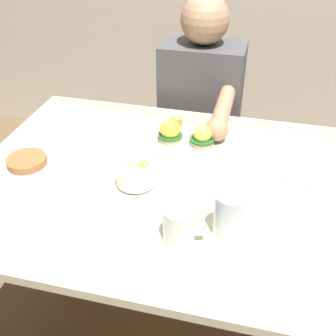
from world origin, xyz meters
TOP-DOWN VIEW (x-y plane):
  - ground_plane at (0.00, 0.00)m, footprint 6.00×6.00m
  - dining_table at (0.00, 0.00)m, footprint 1.20×0.90m
  - eggs_benedict_plate at (0.02, 0.21)m, footprint 0.27×0.27m
  - fruit_bowl at (-0.08, -0.05)m, footprint 0.12×0.12m
  - coffee_mug at (0.10, -0.24)m, footprint 0.11×0.08m
  - fork at (0.37, 0.09)m, footprint 0.13×0.11m
  - water_glass_near at (0.21, -0.19)m, footprint 0.08×0.08m
  - side_plate at (-0.43, -0.05)m, footprint 0.20×0.20m
  - diner_person at (0.00, 0.60)m, footprint 0.34×0.54m

SIDE VIEW (x-z plane):
  - ground_plane at x=0.00m, z-range 0.00..0.00m
  - dining_table at x=0.00m, z-range 0.26..1.00m
  - diner_person at x=0.00m, z-range 0.08..1.22m
  - fork at x=0.37m, z-range 0.74..0.74m
  - side_plate at x=-0.43m, z-range 0.74..0.77m
  - eggs_benedict_plate at x=0.02m, z-range 0.72..0.81m
  - fruit_bowl at x=-0.08m, z-range 0.74..0.80m
  - coffee_mug at x=0.10m, z-range 0.74..0.84m
  - water_glass_near at x=0.21m, z-range 0.73..0.85m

